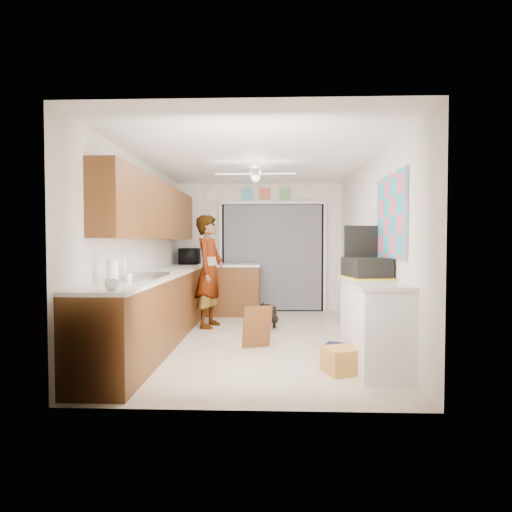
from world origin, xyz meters
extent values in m
plane|color=beige|center=(0.00, 0.00, 0.00)|extent=(5.00, 5.00, 0.00)
plane|color=white|center=(0.00, 0.00, 2.50)|extent=(5.00, 5.00, 0.00)
plane|color=white|center=(0.00, 2.50, 1.25)|extent=(3.20, 0.00, 3.20)
plane|color=white|center=(0.00, -2.50, 1.25)|extent=(3.20, 0.00, 3.20)
plane|color=white|center=(-1.60, 0.00, 1.25)|extent=(0.00, 5.00, 5.00)
plane|color=white|center=(1.60, 0.00, 1.25)|extent=(0.00, 5.00, 5.00)
cube|color=brown|center=(-1.30, 0.00, 0.45)|extent=(0.60, 4.80, 0.90)
cube|color=white|center=(-1.29, 0.00, 0.92)|extent=(0.62, 4.80, 0.04)
cube|color=brown|center=(-1.44, 0.20, 1.80)|extent=(0.32, 4.00, 0.80)
cube|color=silver|center=(-1.29, -1.00, 0.95)|extent=(0.50, 0.76, 0.06)
cylinder|color=silver|center=(-1.48, -1.00, 1.05)|extent=(0.03, 0.03, 0.22)
cube|color=brown|center=(-0.50, 2.00, 0.45)|extent=(1.00, 0.60, 0.90)
cube|color=white|center=(-0.50, 2.00, 0.92)|extent=(1.04, 0.64, 0.04)
cube|color=black|center=(0.25, 2.47, 1.05)|extent=(2.00, 0.06, 2.10)
cube|color=slate|center=(0.25, 2.43, 1.05)|extent=(1.90, 0.03, 2.05)
cube|color=white|center=(-0.77, 2.44, 1.05)|extent=(0.06, 0.04, 2.10)
cube|color=white|center=(1.27, 2.44, 1.05)|extent=(0.06, 0.04, 2.10)
cube|color=white|center=(0.25, 2.44, 2.12)|extent=(2.10, 0.04, 0.06)
cube|color=#51B7DA|center=(-0.25, 2.47, 2.30)|extent=(0.22, 0.02, 0.22)
cube|color=#D06B4E|center=(0.10, 2.47, 2.30)|extent=(0.22, 0.02, 0.22)
cube|color=#6EB668|center=(0.50, 2.47, 2.30)|extent=(0.22, 0.02, 0.22)
cube|color=silver|center=(0.90, 2.47, 2.30)|extent=(0.22, 0.02, 0.22)
cube|color=silver|center=(-0.95, 2.47, 2.30)|extent=(0.22, 0.02, 0.26)
cube|color=white|center=(1.35, -1.20, 0.45)|extent=(0.50, 1.40, 0.90)
cube|color=white|center=(1.34, -1.20, 0.92)|extent=(0.54, 1.44, 0.04)
cube|color=#E3537B|center=(1.58, -1.00, 1.65)|extent=(0.03, 1.15, 0.95)
cube|color=white|center=(0.00, 0.20, 2.32)|extent=(1.14, 1.14, 0.24)
imported|color=black|center=(-1.30, 2.03, 1.09)|extent=(0.41, 0.56, 0.30)
imported|color=white|center=(-1.17, -2.22, 0.99)|extent=(0.13, 0.13, 0.10)
cylinder|color=silver|center=(-1.23, -1.60, 0.99)|extent=(0.07, 0.07, 0.10)
cylinder|color=white|center=(-1.37, -1.67, 1.06)|extent=(0.12, 0.12, 0.25)
cube|color=black|center=(1.32, -0.94, 1.06)|extent=(0.50, 0.62, 0.24)
cube|color=yellow|center=(1.32, -0.94, 0.95)|extent=(0.53, 0.65, 0.02)
cube|color=black|center=(1.32, -0.65, 1.31)|extent=(0.42, 0.10, 0.50)
cube|color=gold|center=(1.00, -1.47, 0.13)|extent=(0.51, 0.45, 0.27)
cube|color=black|center=(1.00, -1.05, 0.10)|extent=(0.39, 0.36, 0.19)
cube|color=brown|center=(0.05, -0.49, 0.28)|extent=(0.39, 0.25, 0.54)
imported|color=white|center=(-0.76, 0.85, 0.89)|extent=(0.55, 0.72, 1.78)
cube|color=black|center=(0.17, 0.86, 0.19)|extent=(0.37, 0.54, 0.39)
camera|label=1|loc=(0.23, -5.90, 1.37)|focal=30.00mm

